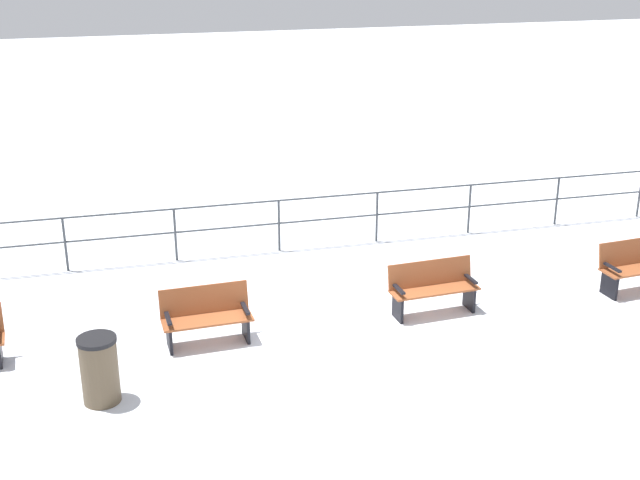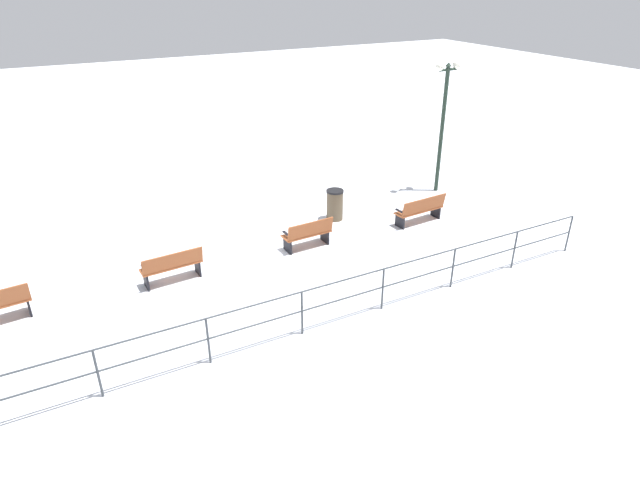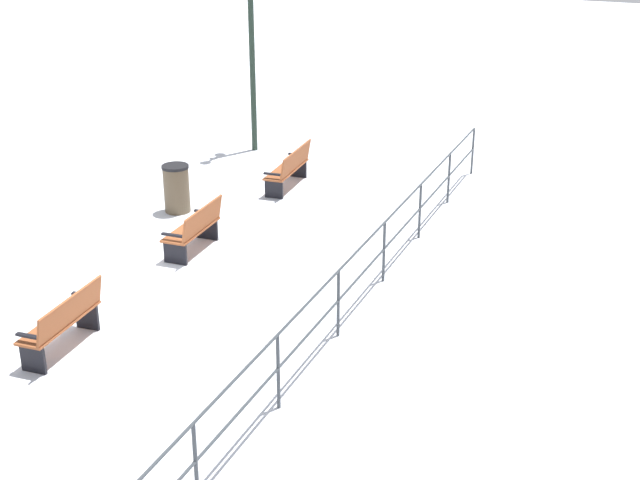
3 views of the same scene
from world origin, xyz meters
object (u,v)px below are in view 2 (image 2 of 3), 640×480
object	(u,v)px
bench_nearest	(421,209)
bench_third	(172,266)
bench_second	(308,234)
trash_bin	(335,205)
lamppost_near	(444,107)

from	to	relation	value
bench_nearest	bench_third	distance (m)	7.86
bench_second	bench_third	bearing A→B (deg)	88.94
bench_nearest	bench_second	size ratio (longest dim) A/B	1.18
bench_third	trash_bin	world-z (taller)	trash_bin
bench_second	trash_bin	world-z (taller)	trash_bin
bench_second	bench_third	size ratio (longest dim) A/B	0.92
bench_third	lamppost_near	bearing A→B (deg)	-82.48
bench_nearest	bench_second	world-z (taller)	bench_nearest
bench_nearest	lamppost_near	bearing A→B (deg)	-52.27
lamppost_near	trash_bin	bearing A→B (deg)	96.18
bench_second	lamppost_near	distance (m)	7.00
bench_second	trash_bin	distance (m)	2.20
bench_nearest	bench_second	bearing A→B (deg)	84.31
lamppost_near	trash_bin	distance (m)	5.22
bench_nearest	trash_bin	xyz separation A→B (m)	(1.54, 2.25, 0.03)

